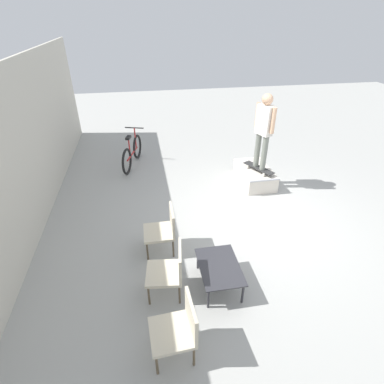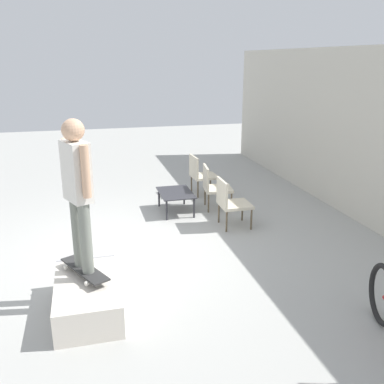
{
  "view_description": "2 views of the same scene",
  "coord_description": "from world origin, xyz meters",
  "px_view_note": "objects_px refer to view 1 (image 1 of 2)",
  "views": [
    {
      "loc": [
        -4.56,
        2.19,
        3.68
      ],
      "look_at": [
        0.27,
        1.34,
        0.69
      ],
      "focal_mm": 28.0,
      "sensor_mm": 36.0,
      "label": 1
    },
    {
      "loc": [
        6.08,
        -0.38,
        2.79
      ],
      "look_at": [
        0.04,
        1.16,
        0.84
      ],
      "focal_mm": 40.0,
      "sensor_mm": 36.0,
      "label": 2
    }
  ],
  "objects_px": {
    "patio_chair_center": "(170,269)",
    "patio_chair_right": "(164,228)",
    "skateboard_on_ramp": "(259,168)",
    "coffee_table": "(219,268)",
    "skate_ramp_box": "(255,175)",
    "patio_chair_left": "(179,327)",
    "bicycle": "(132,153)",
    "person_skater": "(264,126)"
  },
  "relations": [
    {
      "from": "skateboard_on_ramp",
      "to": "person_skater",
      "type": "height_order",
      "value": "person_skater"
    },
    {
      "from": "person_skater",
      "to": "coffee_table",
      "type": "xyz_separation_m",
      "value": [
        -2.88,
        1.7,
        -1.14
      ]
    },
    {
      "from": "skateboard_on_ramp",
      "to": "coffee_table",
      "type": "relative_size",
      "value": 0.94
    },
    {
      "from": "patio_chair_right",
      "to": "bicycle",
      "type": "height_order",
      "value": "bicycle"
    },
    {
      "from": "coffee_table",
      "to": "patio_chair_right",
      "type": "distance_m",
      "value": 1.22
    },
    {
      "from": "patio_chair_center",
      "to": "bicycle",
      "type": "bearing_deg",
      "value": -165.92
    },
    {
      "from": "coffee_table",
      "to": "bicycle",
      "type": "height_order",
      "value": "bicycle"
    },
    {
      "from": "skate_ramp_box",
      "to": "patio_chair_right",
      "type": "xyz_separation_m",
      "value": [
        -2.08,
        2.44,
        0.28
      ]
    },
    {
      "from": "skateboard_on_ramp",
      "to": "person_skater",
      "type": "xyz_separation_m",
      "value": [
        -0.0,
        -0.0,
        1.03
      ]
    },
    {
      "from": "person_skater",
      "to": "bicycle",
      "type": "xyz_separation_m",
      "value": [
        1.64,
        2.98,
        -1.12
      ]
    },
    {
      "from": "patio_chair_left",
      "to": "patio_chair_right",
      "type": "bearing_deg",
      "value": 176.58
    },
    {
      "from": "skateboard_on_ramp",
      "to": "patio_chair_right",
      "type": "xyz_separation_m",
      "value": [
        -1.92,
        2.45,
        0.01
      ]
    },
    {
      "from": "person_skater",
      "to": "patio_chair_left",
      "type": "height_order",
      "value": "person_skater"
    },
    {
      "from": "skate_ramp_box",
      "to": "patio_chair_right",
      "type": "relative_size",
      "value": 1.5
    },
    {
      "from": "skateboard_on_ramp",
      "to": "patio_chair_center",
      "type": "distance_m",
      "value": 3.79
    },
    {
      "from": "skate_ramp_box",
      "to": "patio_chair_center",
      "type": "xyz_separation_m",
      "value": [
        -3.05,
        2.44,
        0.28
      ]
    },
    {
      "from": "patio_chair_center",
      "to": "patio_chair_right",
      "type": "bearing_deg",
      "value": -172.59
    },
    {
      "from": "patio_chair_center",
      "to": "patio_chair_left",
      "type": "bearing_deg",
      "value": 7.49
    },
    {
      "from": "person_skater",
      "to": "patio_chair_right",
      "type": "distance_m",
      "value": 3.28
    },
    {
      "from": "patio_chair_center",
      "to": "bicycle",
      "type": "xyz_separation_m",
      "value": [
        4.53,
        0.53,
        -0.1
      ]
    },
    {
      "from": "patio_chair_center",
      "to": "patio_chair_right",
      "type": "distance_m",
      "value": 0.97
    },
    {
      "from": "person_skater",
      "to": "patio_chair_left",
      "type": "bearing_deg",
      "value": 123.96
    },
    {
      "from": "skate_ramp_box",
      "to": "coffee_table",
      "type": "distance_m",
      "value": 3.48
    },
    {
      "from": "patio_chair_left",
      "to": "coffee_table",
      "type": "bearing_deg",
      "value": 138.56
    },
    {
      "from": "patio_chair_center",
      "to": "skateboard_on_ramp",
      "type": "bearing_deg",
      "value": 147.17
    },
    {
      "from": "skateboard_on_ramp",
      "to": "patio_chair_left",
      "type": "height_order",
      "value": "patio_chair_left"
    },
    {
      "from": "skateboard_on_ramp",
      "to": "patio_chair_left",
      "type": "xyz_separation_m",
      "value": [
        -3.83,
        2.45,
        0.01
      ]
    },
    {
      "from": "coffee_table",
      "to": "bicycle",
      "type": "distance_m",
      "value": 4.7
    },
    {
      "from": "patio_chair_right",
      "to": "skate_ramp_box",
      "type": "bearing_deg",
      "value": 131.12
    },
    {
      "from": "patio_chair_left",
      "to": "bicycle",
      "type": "bearing_deg",
      "value": -177.92
    },
    {
      "from": "patio_chair_left",
      "to": "bicycle",
      "type": "height_order",
      "value": "bicycle"
    },
    {
      "from": "skateboard_on_ramp",
      "to": "patio_chair_left",
      "type": "distance_m",
      "value": 4.55
    },
    {
      "from": "skateboard_on_ramp",
      "to": "coffee_table",
      "type": "distance_m",
      "value": 3.35
    },
    {
      "from": "person_skater",
      "to": "bicycle",
      "type": "bearing_deg",
      "value": 37.69
    },
    {
      "from": "skateboard_on_ramp",
      "to": "patio_chair_right",
      "type": "bearing_deg",
      "value": 101.14
    },
    {
      "from": "skate_ramp_box",
      "to": "patio_chair_left",
      "type": "height_order",
      "value": "patio_chair_left"
    },
    {
      "from": "skateboard_on_ramp",
      "to": "patio_chair_right",
      "type": "height_order",
      "value": "patio_chair_right"
    },
    {
      "from": "patio_chair_center",
      "to": "bicycle",
      "type": "height_order",
      "value": "bicycle"
    },
    {
      "from": "coffee_table",
      "to": "patio_chair_right",
      "type": "relative_size",
      "value": 1.05
    },
    {
      "from": "skateboard_on_ramp",
      "to": "person_skater",
      "type": "bearing_deg",
      "value": -170.11
    },
    {
      "from": "patio_chair_center",
      "to": "coffee_table",
      "type": "bearing_deg",
      "value": 98.35
    },
    {
      "from": "skate_ramp_box",
      "to": "patio_chair_center",
      "type": "distance_m",
      "value": 3.91
    }
  ]
}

